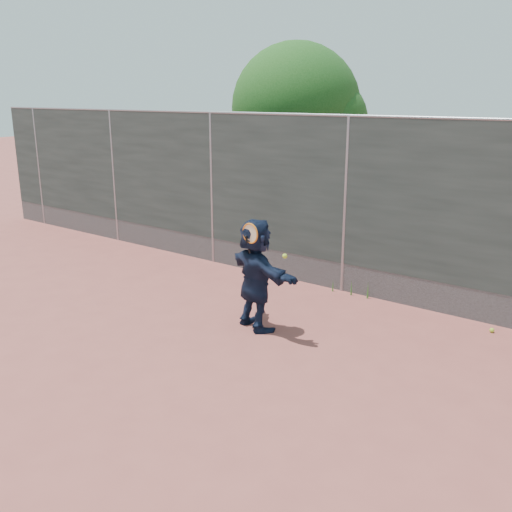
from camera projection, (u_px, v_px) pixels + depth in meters
The scene contains 7 objects.
ground at pixel (210, 362), 7.38m from camera, with size 80.00×80.00×0.00m, color #9E4C42.
player at pixel (256, 274), 8.25m from camera, with size 1.53×0.49×1.65m, color #121C33.
ball_ground at pixel (492, 330), 8.28m from camera, with size 0.07×0.07×0.07m, color #AACF2E.
fence at pixel (345, 202), 9.63m from camera, with size 20.00×0.06×3.03m.
swing_action at pixel (253, 237), 7.87m from camera, with size 0.76×0.13×0.51m.
tree_left at pixel (302, 112), 13.25m from camera, with size 3.15×3.00×4.53m.
weed_clump at pixel (354, 288), 9.77m from camera, with size 0.68×0.07×0.30m.
Camera 1 is at (4.53, -5.01, 3.34)m, focal length 40.00 mm.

